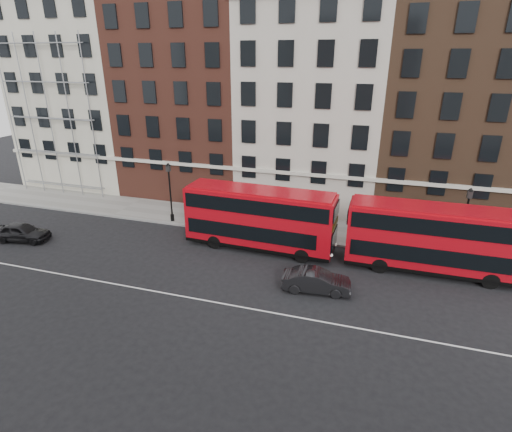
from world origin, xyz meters
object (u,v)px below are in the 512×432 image
(car_rear, at_px, (22,232))
(car_front, at_px, (316,281))
(bus_c, at_px, (432,238))
(bus_b, at_px, (259,217))

(car_rear, bearing_deg, car_front, -101.32)
(bus_c, bearing_deg, car_front, -145.46)
(car_front, bearing_deg, bus_c, -61.46)
(bus_b, relative_size, bus_c, 1.02)
(car_rear, relative_size, car_front, 1.02)
(bus_b, bearing_deg, car_front, -40.05)
(bus_b, distance_m, bus_c, 12.16)
(bus_b, relative_size, car_rear, 2.62)
(bus_c, xyz_separation_m, car_rear, (-30.74, -4.34, -1.79))
(car_rear, xyz_separation_m, car_front, (23.79, -0.43, -0.04))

